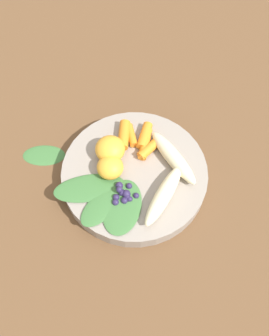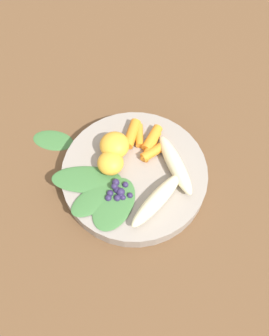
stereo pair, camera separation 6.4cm
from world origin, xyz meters
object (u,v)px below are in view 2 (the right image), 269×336
banana_peeled_left (175,163)px  banana_peeled_right (157,200)px  bowl (134,175)px  kale_leaf_stray (53,140)px  orange_segment_near (111,163)px

banana_peeled_left → banana_peeled_right: 0.08m
bowl → banana_peeled_left: bearing=-177.0°
bowl → banana_peeled_right: 0.08m
banana_peeled_right → kale_leaf_stray: (0.18, -0.16, -0.04)m
orange_segment_near → kale_leaf_stray: 0.15m
banana_peeled_left → kale_leaf_stray: size_ratio=1.54×
banana_peeled_right → orange_segment_near: bearing=89.9°
orange_segment_near → banana_peeled_left: bearing=177.4°
bowl → banana_peeled_right: size_ratio=2.08×
bowl → orange_segment_near: bearing=-12.2°
kale_leaf_stray → banana_peeled_right: bearing=155.9°
bowl → banana_peeled_left: size_ratio=2.08×
banana_peeled_left → orange_segment_near: orange_segment_near is taller
bowl → banana_peeled_right: banana_peeled_right is taller
bowl → kale_leaf_stray: bearing=-31.8°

